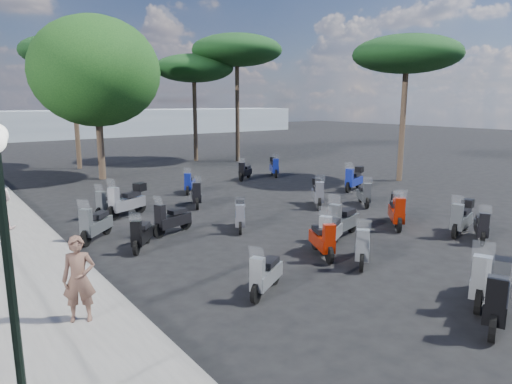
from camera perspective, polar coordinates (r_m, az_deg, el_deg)
ground at (r=13.21m, az=3.02°, el=-6.63°), size 120.00×120.00×0.00m
sidewalk at (r=13.40m, az=-28.41°, el=-7.43°), size 3.00×30.00×0.15m
lamp_post_0 at (r=5.88m, az=-28.59°, el=-7.62°), size 0.40×1.10×3.77m
woman at (r=8.88m, az=-21.25°, el=-10.10°), size 0.68×0.58×1.58m
scooter_1 at (r=9.88m, az=1.18°, el=-10.36°), size 1.36×0.89×1.21m
scooter_2 at (r=13.09m, az=-14.15°, el=-5.26°), size 1.00×1.22×1.18m
scooter_3 at (r=14.27m, az=-19.44°, el=-3.93°), size 1.30×1.27×1.37m
scooter_4 at (r=17.10m, az=-17.78°, el=-1.48°), size 1.41×0.94×1.27m
scooter_5 at (r=10.51m, az=26.45°, el=-9.70°), size 1.75×0.94×1.47m
scooter_6 at (r=11.89m, az=13.17°, el=-6.67°), size 1.33×1.14×1.32m
scooter_7 at (r=12.24m, az=8.34°, el=-6.01°), size 0.86×1.50×1.29m
scooter_8 at (r=14.39m, az=-10.51°, el=-3.44°), size 1.57×0.73×1.29m
scooter_9 at (r=16.89m, az=-15.82°, el=-1.13°), size 1.74×0.97×1.47m
scooter_10 at (r=17.95m, az=-7.47°, el=-0.38°), size 0.90×1.52×1.31m
scooter_12 at (r=9.59m, az=27.89°, el=-11.59°), size 1.72×0.96×1.46m
scooter_13 at (r=12.90m, az=9.24°, el=-5.07°), size 1.52×0.94×1.33m
scooter_14 at (r=14.01m, az=10.77°, el=-3.67°), size 1.75×0.77×1.42m
scooter_15 at (r=14.61m, az=-2.00°, el=-3.04°), size 0.97×1.30×1.18m
scooter_16 at (r=20.63m, az=-8.31°, el=1.04°), size 1.02×1.28×1.23m
scooter_18 at (r=15.45m, az=24.31°, el=-3.04°), size 1.65×0.71×1.34m
scooter_19 at (r=15.54m, az=17.17°, el=-2.55°), size 1.29×1.31×1.38m
scooter_20 at (r=16.10m, az=17.07°, el=-2.16°), size 1.24×1.10×1.21m
scooter_21 at (r=18.45m, az=13.36°, el=-0.36°), size 1.02×1.31×1.24m
scooter_22 at (r=23.85m, az=-1.40°, el=2.54°), size 1.32×0.98×1.23m
scooter_24 at (r=15.02m, az=26.36°, el=-3.96°), size 1.31×0.92×1.20m
scooter_25 at (r=17.97m, az=7.73°, el=-0.19°), size 1.19×1.44×1.36m
scooter_26 at (r=21.49m, az=12.14°, el=1.56°), size 1.66×0.83×1.37m
scooter_27 at (r=25.04m, az=2.29°, el=3.11°), size 0.99×1.49×1.31m
broadleaf_tree at (r=25.23m, az=-19.42°, el=13.99°), size 6.51×6.51×8.29m
pine_0 at (r=31.78m, az=-7.78°, el=15.02°), size 5.30×5.30×7.13m
pine_1 at (r=31.32m, az=-2.40°, el=17.24°), size 5.97×5.97×8.37m
pine_2 at (r=29.80m, az=-22.13°, el=15.87°), size 5.72×5.72×7.87m
pine_3 at (r=24.59m, az=18.34°, el=15.97°), size 5.36×5.36×7.26m
distant_hills at (r=55.35m, az=-28.20°, el=7.34°), size 70.00×8.00×3.00m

